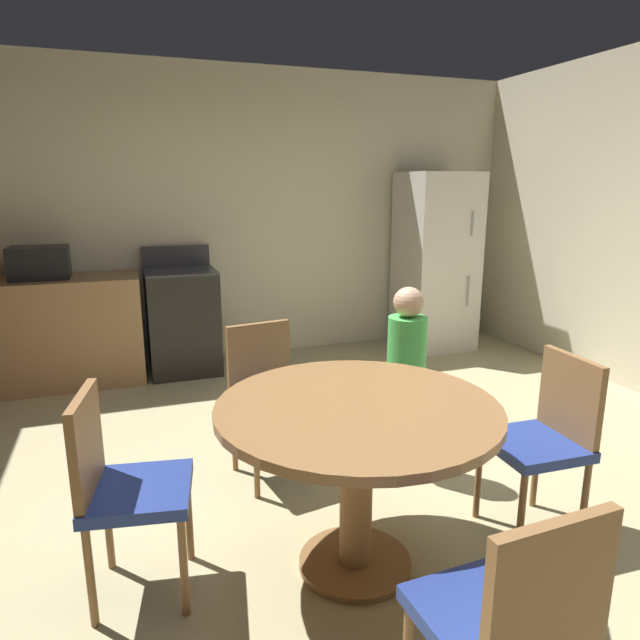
% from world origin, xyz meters
% --- Properties ---
extents(ground_plane, '(14.00, 14.00, 0.00)m').
position_xyz_m(ground_plane, '(0.00, 0.00, 0.00)').
color(ground_plane, tan).
extents(wall_back, '(5.91, 0.12, 2.70)m').
position_xyz_m(wall_back, '(0.00, 3.04, 1.35)').
color(wall_back, beige).
rests_on(wall_back, ground).
extents(kitchen_counter, '(1.71, 0.60, 0.90)m').
position_xyz_m(kitchen_counter, '(-1.80, 2.64, 0.45)').
color(kitchen_counter, '#9E754C').
rests_on(kitchen_counter, ground).
extents(oven_range, '(0.60, 0.60, 1.10)m').
position_xyz_m(oven_range, '(-0.60, 2.64, 0.47)').
color(oven_range, black).
rests_on(oven_range, ground).
extents(refrigerator, '(0.68, 0.68, 1.76)m').
position_xyz_m(refrigerator, '(1.92, 2.59, 0.88)').
color(refrigerator, silver).
rests_on(refrigerator, ground).
extents(microwave, '(0.44, 0.32, 0.26)m').
position_xyz_m(microwave, '(-1.69, 2.64, 1.03)').
color(microwave, black).
rests_on(microwave, kitchen_counter).
extents(dining_table, '(1.18, 1.18, 0.76)m').
position_xyz_m(dining_table, '(-0.19, -0.34, 0.60)').
color(dining_table, olive).
rests_on(dining_table, ground).
extents(chair_north, '(0.46, 0.46, 0.87)m').
position_xyz_m(chair_north, '(-0.34, 0.60, 0.50)').
color(chair_north, olive).
rests_on(chair_north, ground).
extents(chair_west, '(0.46, 0.46, 0.87)m').
position_xyz_m(chair_west, '(-1.13, -0.18, 0.50)').
color(chair_west, olive).
rests_on(chair_west, ground).
extents(chair_east, '(0.42, 0.42, 0.87)m').
position_xyz_m(chair_east, '(0.76, -0.38, 0.50)').
color(chair_east, olive).
rests_on(chair_east, ground).
extents(chair_south, '(0.42, 0.42, 0.87)m').
position_xyz_m(chair_south, '(-0.15, -1.30, 0.50)').
color(chair_south, olive).
rests_on(chair_south, ground).
extents(person_child, '(0.31, 0.31, 1.09)m').
position_xyz_m(person_child, '(0.42, 0.37, 0.58)').
color(person_child, '#665B51').
rests_on(person_child, ground).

